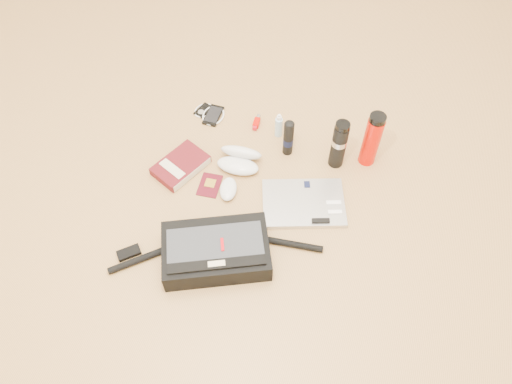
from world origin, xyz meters
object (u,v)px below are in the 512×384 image
messenger_bag (215,251)px  thermos_black (339,144)px  laptop (304,203)px  thermos_red (372,140)px  book (181,166)px

messenger_bag → thermos_black: size_ratio=3.05×
messenger_bag → laptop: 0.43m
laptop → thermos_red: 0.39m
laptop → book: size_ratio=1.47×
thermos_black → thermos_red: size_ratio=0.90×
laptop → thermos_black: (0.07, 0.26, 0.11)m
messenger_bag → laptop: (0.25, 0.34, -0.04)m
laptop → thermos_black: bearing=54.9°
messenger_bag → book: (-0.30, 0.36, -0.03)m
messenger_bag → book: messenger_bag is taller
messenger_bag → thermos_red: bearing=30.5°
thermos_black → thermos_red: (0.13, 0.06, 0.01)m
thermos_red → book: bearing=-158.2°
book → thermos_red: (0.75, 0.30, 0.12)m
messenger_bag → thermos_red: 0.80m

